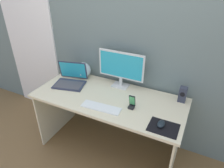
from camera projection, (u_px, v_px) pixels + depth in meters
The scene contains 12 objects.
ground_plane at pixel (109, 147), 2.47m from camera, with size 8.00×8.00×0.00m, color brown.
wall_back at pixel (125, 38), 2.15m from camera, with size 6.00×0.04×2.50m, color slate.
door_left at pixel (31, 43), 2.77m from camera, with size 0.82×0.02×2.02m, color white.
desk at pixel (109, 108), 2.18m from camera, with size 1.57×0.69×0.74m.
monitor at pixel (121, 68), 2.18m from camera, with size 0.52×0.14×0.41m.
speaker_right at pixel (183, 94), 2.00m from camera, with size 0.07×0.07×0.16m.
laptop at pixel (71, 80), 2.33m from camera, with size 0.39×0.35×0.24m.
fishbowl at pixel (83, 70), 2.45m from camera, with size 0.19×0.19×0.19m, color silver.
keyboard_external at pixel (101, 107), 1.94m from camera, with size 0.39×0.12×0.01m, color silver.
mousepad at pixel (163, 127), 1.70m from camera, with size 0.25×0.20×0.00m, color black.
mouse at pixel (161, 124), 1.71m from camera, with size 0.06×0.10×0.04m, color black.
phone_in_dock at pixel (132, 104), 1.92m from camera, with size 0.06×0.06×0.14m.
Camera 1 is at (0.81, -1.56, 1.91)m, focal length 32.56 mm.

